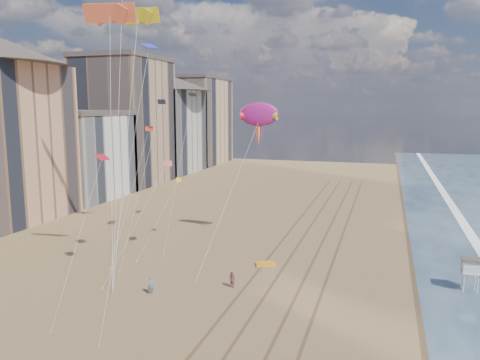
# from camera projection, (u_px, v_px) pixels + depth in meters

# --- Properties ---
(wet_sand) EXTENTS (260.00, 260.00, 0.00)m
(wet_sand) POSITION_uv_depth(u_px,v_px,m) (443.00, 245.00, 59.84)
(wet_sand) COLOR #42301E
(wet_sand) RESTS_ON ground
(foam) EXTENTS (260.00, 260.00, 0.00)m
(foam) POSITION_uv_depth(u_px,v_px,m) (480.00, 248.00, 58.59)
(foam) COLOR white
(foam) RESTS_ON ground
(tracks) EXTENTS (7.68, 120.00, 0.01)m
(tracks) POSITION_uv_depth(u_px,v_px,m) (302.00, 257.00, 55.29)
(tracks) COLOR brown
(tracks) RESTS_ON ground
(buildings) EXTENTS (34.72, 131.35, 29.00)m
(buildings) POSITION_uv_depth(u_px,v_px,m) (111.00, 126.00, 101.06)
(buildings) COLOR #C6B284
(buildings) RESTS_ON ground
(lifeguard_stand) EXTENTS (1.79, 1.79, 3.23)m
(lifeguard_stand) POSITION_uv_depth(u_px,v_px,m) (471.00, 266.00, 44.59)
(lifeguard_stand) COLOR silver
(lifeguard_stand) RESTS_ON ground
(grounded_kite) EXTENTS (2.56, 2.13, 0.25)m
(grounded_kite) POSITION_uv_depth(u_px,v_px,m) (265.00, 264.00, 52.42)
(grounded_kite) COLOR orange
(grounded_kite) RESTS_ON ground
(show_kite) EXTENTS (4.73, 7.96, 21.68)m
(show_kite) POSITION_uv_depth(u_px,v_px,m) (259.00, 115.00, 58.14)
(show_kite) COLOR #941669
(show_kite) RESTS_ON ground
(kite_flyer_a) EXTENTS (0.76, 0.70, 1.74)m
(kite_flyer_a) POSITION_uv_depth(u_px,v_px,m) (151.00, 285.00, 44.11)
(kite_flyer_a) COLOR slate
(kite_flyer_a) RESTS_ON ground
(kite_flyer_b) EXTENTS (0.98, 0.89, 1.65)m
(kite_flyer_b) POSITION_uv_depth(u_px,v_px,m) (232.00, 280.00, 45.66)
(kite_flyer_b) COLOR #8F4950
(kite_flyer_b) RESTS_ON ground
(small_kites) EXTENTS (9.58, 21.67, 15.28)m
(small_kites) POSITION_uv_depth(u_px,v_px,m) (156.00, 120.00, 53.10)
(small_kites) COLOR black
(small_kites) RESTS_ON ground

